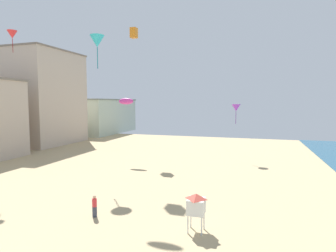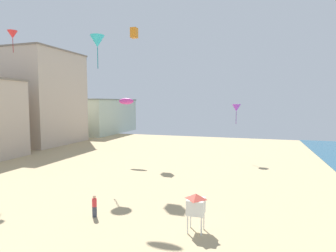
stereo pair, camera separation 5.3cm
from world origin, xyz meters
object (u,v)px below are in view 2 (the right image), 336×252
(lifeguard_stand, at_px, (196,204))
(kite_red_delta, at_px, (12,35))
(kite_flyer, at_px, (94,205))
(kite_magenta_parafoil, at_px, (126,101))
(kite_orange_box, at_px, (134,33))
(kite_purple_delta, at_px, (236,108))
(kite_cyan_delta, at_px, (97,41))

(lifeguard_stand, height_order, kite_red_delta, kite_red_delta)
(kite_flyer, distance_m, kite_magenta_parafoil, 21.59)
(kite_flyer, bearing_deg, kite_orange_box, -12.77)
(kite_flyer, relative_size, kite_purple_delta, 0.56)
(kite_cyan_delta, distance_m, kite_purple_delta, 21.35)
(kite_red_delta, xyz_separation_m, kite_magenta_parafoil, (7.00, 12.68, -7.02))
(lifeguard_stand, relative_size, kite_magenta_parafoil, 1.11)
(lifeguard_stand, height_order, kite_cyan_delta, kite_cyan_delta)
(kite_red_delta, distance_m, kite_magenta_parafoil, 16.09)
(lifeguard_stand, distance_m, kite_magenta_parafoil, 24.73)
(kite_flyer, xyz_separation_m, kite_magenta_parafoil, (-6.64, 19.04, 7.71))
(lifeguard_stand, xyz_separation_m, kite_purple_delta, (0.91, 24.31, 5.83))
(lifeguard_stand, height_order, kite_magenta_parafoil, kite_magenta_parafoil)
(kite_cyan_delta, bearing_deg, kite_flyer, -60.46)
(lifeguard_stand, xyz_separation_m, kite_magenta_parafoil, (-14.26, 19.03, 6.79))
(kite_cyan_delta, xyz_separation_m, kite_magenta_parafoil, (-0.44, 8.11, -6.78))
(lifeguard_stand, distance_m, kite_cyan_delta, 22.23)
(kite_flyer, bearing_deg, kite_cyan_delta, -0.75)
(kite_red_delta, relative_size, kite_magenta_parafoil, 1.00)
(kite_purple_delta, xyz_separation_m, kite_orange_box, (-16.19, -0.07, 11.89))
(kite_cyan_delta, height_order, kite_red_delta, kite_cyan_delta)
(kite_orange_box, bearing_deg, kite_magenta_parafoil, -78.92)
(kite_cyan_delta, distance_m, kite_red_delta, 8.73)
(kite_cyan_delta, bearing_deg, kite_orange_box, 96.26)
(kite_purple_delta, bearing_deg, lifeguard_stand, -92.14)
(kite_cyan_delta, height_order, kite_purple_delta, kite_cyan_delta)
(kite_flyer, height_order, kite_purple_delta, kite_purple_delta)
(kite_cyan_delta, distance_m, kite_magenta_parafoil, 10.58)
(kite_flyer, bearing_deg, kite_magenta_parafoil, -11.08)
(kite_flyer, height_order, kite_cyan_delta, kite_cyan_delta)
(kite_cyan_delta, xyz_separation_m, kite_red_delta, (-7.44, -4.57, 0.24))
(lifeguard_stand, relative_size, kite_red_delta, 1.11)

